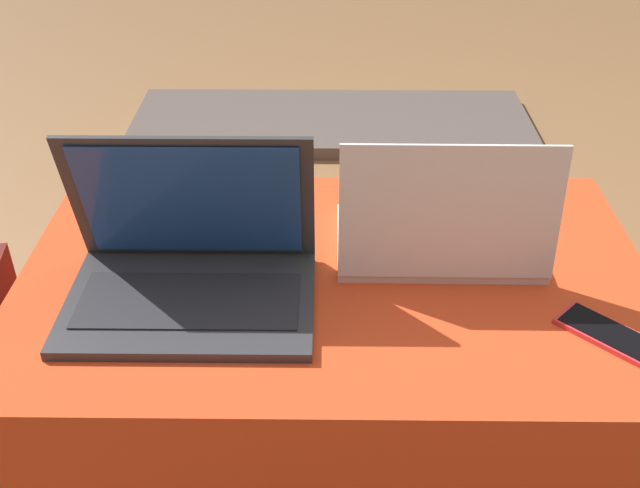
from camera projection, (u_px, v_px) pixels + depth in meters
ground_plane at (333, 447)px, 1.46m from camera, size 14.00×14.00×0.00m
ottoman at (334, 366)px, 1.34m from camera, size 1.04×0.65×0.42m
laptop_near at (191, 267)px, 1.15m from camera, size 0.38×0.25×0.26m
laptop_far at (440, 232)px, 1.24m from camera, size 0.34×0.23×0.24m
cell_phone at (610, 335)px, 1.09m from camera, size 0.15×0.15×0.01m
fireplace_hearth at (331, 123)px, 2.66m from camera, size 1.40×0.50×0.04m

